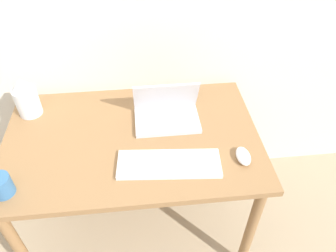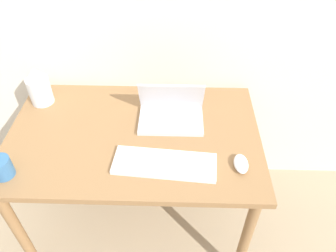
# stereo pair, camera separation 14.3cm
# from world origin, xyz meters

# --- Properties ---
(desk) EXTENTS (1.19, 0.75, 0.73)m
(desk) POSITION_xyz_m (0.00, 0.38, 0.64)
(desk) COLOR olive
(desk) RESTS_ON ground_plane
(laptop) EXTENTS (0.31, 0.20, 0.21)m
(laptop) POSITION_xyz_m (0.17, 0.48, 0.78)
(laptop) COLOR silver
(laptop) RESTS_ON desk
(keyboard) EXTENTS (0.45, 0.19, 0.02)m
(keyboard) POSITION_xyz_m (0.15, 0.18, 0.74)
(keyboard) COLOR white
(keyboard) RESTS_ON desk
(mouse) EXTENTS (0.06, 0.11, 0.04)m
(mouse) POSITION_xyz_m (0.48, 0.19, 0.75)
(mouse) COLOR white
(mouse) RESTS_ON desk
(vase) EXTENTS (0.11, 0.11, 0.20)m
(vase) POSITION_xyz_m (-0.50, 0.60, 0.83)
(vase) COLOR white
(vase) RESTS_ON desk
(mug) EXTENTS (0.09, 0.09, 0.09)m
(mug) POSITION_xyz_m (-0.51, 0.12, 0.78)
(mug) COLOR teal
(mug) RESTS_ON desk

